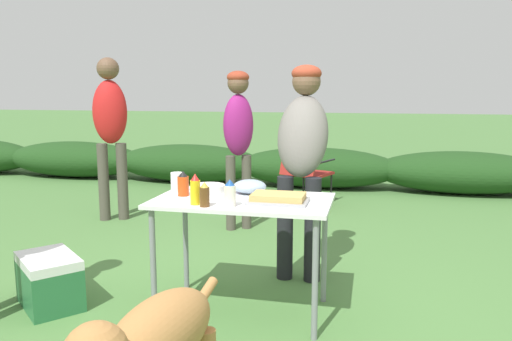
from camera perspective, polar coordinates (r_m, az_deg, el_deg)
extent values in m
plane|color=#4C7A3D|center=(3.35, -1.49, -15.73)|extent=(60.00, 60.00, 0.00)
ellipsoid|color=#1E4219|center=(8.76, -19.96, 1.23)|extent=(2.40, 0.90, 0.58)
ellipsoid|color=#1E4219|center=(7.86, -7.64, 0.85)|extent=(2.40, 0.90, 0.58)
ellipsoid|color=#1E4219|center=(7.39, 7.02, 0.34)|extent=(2.40, 0.90, 0.58)
ellipsoid|color=#1E4219|center=(7.45, 22.49, -0.21)|extent=(2.40, 0.90, 0.58)
cube|color=white|center=(3.11, -1.54, -3.48)|extent=(1.10, 0.64, 0.02)
cylinder|color=gray|center=(3.13, -11.66, -10.63)|extent=(0.04, 0.04, 0.71)
cylinder|color=gray|center=(2.88, 6.77, -12.30)|extent=(0.04, 0.04, 0.71)
cylinder|color=gray|center=(3.60, -8.04, -7.90)|extent=(0.04, 0.04, 0.71)
cylinder|color=gray|center=(3.39, 7.81, -9.01)|extent=(0.04, 0.04, 0.71)
cube|color=#9E9EA3|center=(3.01, 2.56, -3.51)|extent=(0.36, 0.24, 0.02)
cube|color=tan|center=(3.00, 2.56, -2.99)|extent=(0.31, 0.20, 0.04)
cylinder|color=white|center=(3.34, -5.48, -2.03)|extent=(0.22, 0.22, 0.05)
ellipsoid|color=#99B2CC|center=(3.28, -0.75, -1.83)|extent=(0.22, 0.22, 0.09)
cylinder|color=white|center=(3.35, -9.03, -1.34)|extent=(0.08, 0.08, 0.13)
cylinder|color=yellow|center=(2.97, -6.95, -2.50)|extent=(0.06, 0.06, 0.14)
cone|color=red|center=(2.95, -6.98, -0.74)|extent=(0.05, 0.05, 0.04)
cylinder|color=#CC4214|center=(3.23, -8.31, -1.78)|extent=(0.07, 0.07, 0.13)
cone|color=black|center=(3.21, -8.35, -0.37)|extent=(0.06, 0.06, 0.04)
cylinder|color=silver|center=(2.90, -3.00, -2.92)|extent=(0.07, 0.07, 0.13)
cone|color=#194793|center=(2.88, -3.01, -1.36)|extent=(0.06, 0.06, 0.04)
cylinder|color=brown|center=(2.91, -5.89, -3.02)|extent=(0.06, 0.06, 0.11)
cone|color=gold|center=(2.90, -5.91, -1.61)|extent=(0.05, 0.05, 0.03)
cylinder|color=black|center=(3.76, 3.33, -6.57)|extent=(0.12, 0.12, 0.78)
cylinder|color=black|center=(3.73, 6.47, -6.77)|extent=(0.12, 0.12, 0.78)
ellipsoid|color=slate|center=(3.73, 5.37, 3.97)|extent=(0.40, 0.50, 0.69)
sphere|color=brown|center=(3.84, 5.78, 10.10)|extent=(0.22, 0.22, 0.22)
ellipsoid|color=#993823|center=(3.84, 5.80, 10.99)|extent=(0.23, 0.23, 0.13)
cylinder|color=#4C473D|center=(5.07, -2.90, -2.60)|extent=(0.10, 0.10, 0.76)
cylinder|color=#4C473D|center=(5.12, -1.09, -2.47)|extent=(0.10, 0.10, 0.76)
ellipsoid|color=#931E70|center=(5.00, -2.04, 5.21)|extent=(0.38, 0.36, 0.62)
sphere|color=brown|center=(4.99, -2.06, 9.95)|extent=(0.21, 0.21, 0.21)
ellipsoid|color=#993823|center=(4.99, -2.07, 10.61)|extent=(0.22, 0.22, 0.13)
cylinder|color=#4C473D|center=(5.69, -17.02, -1.28)|extent=(0.12, 0.12, 0.84)
cylinder|color=#4C473D|center=(5.68, -15.02, -1.22)|extent=(0.12, 0.12, 0.84)
ellipsoid|color=red|center=(5.60, -16.36, 6.44)|extent=(0.44, 0.39, 0.68)
sphere|color=brown|center=(5.60, -16.57, 11.11)|extent=(0.23, 0.23, 0.23)
ellipsoid|color=#B27A42|center=(1.98, -10.81, -17.72)|extent=(0.36, 0.64, 0.27)
cylinder|color=#B27A42|center=(2.24, -5.92, -13.92)|extent=(0.07, 0.20, 0.11)
cube|color=maroon|center=(6.26, 6.18, -0.35)|extent=(0.60, 0.60, 0.03)
cube|color=maroon|center=(5.99, 4.95, 1.45)|extent=(0.49, 0.32, 0.44)
cylinder|color=black|center=(6.22, 3.65, -2.20)|extent=(0.02, 0.02, 0.38)
cylinder|color=black|center=(6.03, 6.92, -2.61)|extent=(0.02, 0.02, 0.38)
cylinder|color=black|center=(6.56, 5.44, -1.63)|extent=(0.02, 0.02, 0.38)
cylinder|color=black|center=(6.38, 8.58, -2.00)|extent=(0.02, 0.02, 0.38)
cylinder|color=black|center=(6.35, 4.38, 1.40)|extent=(0.17, 0.39, 0.02)
cylinder|color=black|center=(6.13, 8.10, 1.07)|extent=(0.17, 0.39, 0.02)
cube|color=#286B3D|center=(3.63, -22.51, -12.03)|extent=(0.57, 0.55, 0.28)
cube|color=silver|center=(3.57, -22.68, -9.48)|extent=(0.57, 0.55, 0.06)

